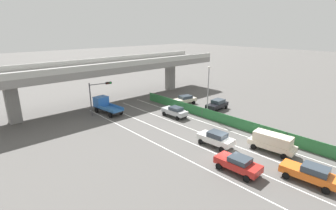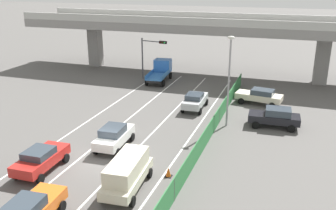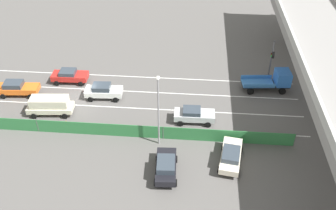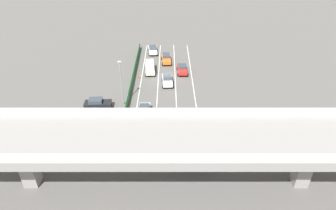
{
  "view_description": "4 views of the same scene",
  "coord_description": "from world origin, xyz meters",
  "px_view_note": "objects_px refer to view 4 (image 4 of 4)",
  "views": [
    {
      "loc": [
        -22.17,
        -13.66,
        13.12
      ],
      "look_at": [
        2.49,
        13.25,
        1.96
      ],
      "focal_mm": 26.88,
      "sensor_mm": 36.0,
      "label": 1
    },
    {
      "loc": [
        12.11,
        -20.7,
        12.23
      ],
      "look_at": [
        1.77,
        9.34,
        1.31
      ],
      "focal_mm": 39.59,
      "sensor_mm": 36.0,
      "label": 2
    },
    {
      "loc": [
        34.82,
        12.66,
        25.35
      ],
      "look_at": [
        1.93,
        9.85,
        0.89
      ],
      "focal_mm": 40.38,
      "sensor_mm": 36.0,
      "label": 3
    },
    {
      "loc": [
        -0.23,
        50.94,
        25.86
      ],
      "look_at": [
        -0.24,
        12.11,
        1.61
      ],
      "focal_mm": 31.65,
      "sensor_mm": 36.0,
      "label": 4
    }
  ],
  "objects_px": {
    "car_sedan_silver": "(144,111)",
    "flatbed_truck_blue": "(194,148)",
    "parked_sedan_cream": "(102,125)",
    "traffic_light": "(204,130)",
    "street_lamp": "(121,79)",
    "parked_sedan_dark": "(97,103)",
    "car_van_cream": "(150,67)",
    "car_sedan_white": "(167,80)",
    "car_taxi_orange": "(166,58)",
    "car_hatchback_white": "(153,49)",
    "car_sedan_red": "(182,69)",
    "traffic_cone": "(140,76)"
  },
  "relations": [
    {
      "from": "parked_sedan_dark",
      "to": "car_taxi_orange",
      "type": "bearing_deg",
      "value": -120.98
    },
    {
      "from": "car_taxi_orange",
      "to": "flatbed_truck_blue",
      "type": "relative_size",
      "value": 0.85
    },
    {
      "from": "car_sedan_white",
      "to": "traffic_light",
      "type": "xyz_separation_m",
      "value": [
        -4.55,
        19.2,
        2.77
      ]
    },
    {
      "from": "traffic_light",
      "to": "car_sedan_white",
      "type": "bearing_deg",
      "value": -76.66
    },
    {
      "from": "flatbed_truck_blue",
      "to": "street_lamp",
      "type": "distance_m",
      "value": 16.8
    },
    {
      "from": "parked_sedan_cream",
      "to": "traffic_light",
      "type": "distance_m",
      "value": 15.1
    },
    {
      "from": "car_taxi_orange",
      "to": "car_sedan_silver",
      "type": "bearing_deg",
      "value": 80.99
    },
    {
      "from": "car_sedan_white",
      "to": "car_van_cream",
      "type": "distance_m",
      "value": 6.11
    },
    {
      "from": "parked_sedan_dark",
      "to": "street_lamp",
      "type": "bearing_deg",
      "value": -165.16
    },
    {
      "from": "car_van_cream",
      "to": "parked_sedan_dark",
      "type": "relative_size",
      "value": 1.14
    },
    {
      "from": "traffic_cone",
      "to": "car_taxi_orange",
      "type": "bearing_deg",
      "value": -124.78
    },
    {
      "from": "car_sedan_red",
      "to": "traffic_cone",
      "type": "distance_m",
      "value": 8.52
    },
    {
      "from": "car_hatchback_white",
      "to": "car_sedan_white",
      "type": "xyz_separation_m",
      "value": [
        -3.37,
        15.29,
        0.09
      ]
    },
    {
      "from": "car_sedan_red",
      "to": "traffic_light",
      "type": "height_order",
      "value": "traffic_light"
    },
    {
      "from": "parked_sedan_dark",
      "to": "traffic_cone",
      "type": "bearing_deg",
      "value": -118.29
    },
    {
      "from": "parked_sedan_dark",
      "to": "car_sedan_silver",
      "type": "bearing_deg",
      "value": 163.74
    },
    {
      "from": "car_van_cream",
      "to": "car_sedan_white",
      "type": "bearing_deg",
      "value": 124.38
    },
    {
      "from": "car_van_cream",
      "to": "parked_sedan_dark",
      "type": "bearing_deg",
      "value": 59.57
    },
    {
      "from": "car_sedan_white",
      "to": "street_lamp",
      "type": "distance_m",
      "value": 10.86
    },
    {
      "from": "parked_sedan_cream",
      "to": "car_sedan_silver",
      "type": "bearing_deg",
      "value": -148.47
    },
    {
      "from": "car_hatchback_white",
      "to": "street_lamp",
      "type": "bearing_deg",
      "value": 80.18
    },
    {
      "from": "car_sedan_red",
      "to": "car_taxi_orange",
      "type": "bearing_deg",
      "value": -58.65
    },
    {
      "from": "car_sedan_silver",
      "to": "flatbed_truck_blue",
      "type": "distance_m",
      "value": 11.53
    },
    {
      "from": "car_van_cream",
      "to": "traffic_cone",
      "type": "height_order",
      "value": "car_van_cream"
    },
    {
      "from": "traffic_light",
      "to": "street_lamp",
      "type": "bearing_deg",
      "value": -45.55
    },
    {
      "from": "street_lamp",
      "to": "parked_sedan_dark",
      "type": "bearing_deg",
      "value": 14.84
    },
    {
      "from": "parked_sedan_dark",
      "to": "street_lamp",
      "type": "distance_m",
      "value": 5.57
    },
    {
      "from": "car_taxi_orange",
      "to": "car_van_cream",
      "type": "height_order",
      "value": "car_van_cream"
    },
    {
      "from": "car_sedan_silver",
      "to": "car_van_cream",
      "type": "distance_m",
      "value": 15.52
    },
    {
      "from": "car_sedan_white",
      "to": "parked_sedan_dark",
      "type": "bearing_deg",
      "value": 36.19
    },
    {
      "from": "car_van_cream",
      "to": "traffic_cone",
      "type": "relative_size",
      "value": 7.48
    },
    {
      "from": "car_taxi_orange",
      "to": "street_lamp",
      "type": "distance_m",
      "value": 18.99
    },
    {
      "from": "car_sedan_white",
      "to": "car_sedan_silver",
      "type": "bearing_deg",
      "value": 71.48
    },
    {
      "from": "car_van_cream",
      "to": "parked_sedan_dark",
      "type": "distance_m",
      "value": 15.38
    },
    {
      "from": "car_hatchback_white",
      "to": "car_sedan_silver",
      "type": "bearing_deg",
      "value": 89.68
    },
    {
      "from": "car_hatchback_white",
      "to": "parked_sedan_dark",
      "type": "bearing_deg",
      "value": 71.49
    },
    {
      "from": "flatbed_truck_blue",
      "to": "parked_sedan_cream",
      "type": "height_order",
      "value": "flatbed_truck_blue"
    },
    {
      "from": "parked_sedan_dark",
      "to": "traffic_light",
      "type": "relative_size",
      "value": 0.84
    },
    {
      "from": "car_hatchback_white",
      "to": "car_sedan_red",
      "type": "bearing_deg",
      "value": 121.15
    },
    {
      "from": "car_sedan_red",
      "to": "car_sedan_silver",
      "type": "xyz_separation_m",
      "value": [
        6.46,
        15.32,
        0.0
      ]
    },
    {
      "from": "car_hatchback_white",
      "to": "car_sedan_red",
      "type": "relative_size",
      "value": 1.11
    },
    {
      "from": "traffic_light",
      "to": "street_lamp",
      "type": "xyz_separation_m",
      "value": [
        11.81,
        -12.04,
        0.96
      ]
    },
    {
      "from": "street_lamp",
      "to": "traffic_cone",
      "type": "height_order",
      "value": "street_lamp"
    },
    {
      "from": "car_hatchback_white",
      "to": "parked_sedan_cream",
      "type": "height_order",
      "value": "parked_sedan_cream"
    },
    {
      "from": "parked_sedan_dark",
      "to": "traffic_light",
      "type": "height_order",
      "value": "traffic_light"
    },
    {
      "from": "parked_sedan_cream",
      "to": "car_sedan_red",
      "type": "bearing_deg",
      "value": -123.06
    },
    {
      "from": "car_sedan_silver",
      "to": "street_lamp",
      "type": "bearing_deg",
      "value": -41.46
    },
    {
      "from": "car_sedan_silver",
      "to": "car_sedan_white",
      "type": "xyz_separation_m",
      "value": [
        -3.51,
        -10.48,
        0.05
      ]
    },
    {
      "from": "car_hatchback_white",
      "to": "car_sedan_silver",
      "type": "relative_size",
      "value": 1.13
    },
    {
      "from": "car_taxi_orange",
      "to": "car_sedan_white",
      "type": "xyz_separation_m",
      "value": [
        -0.25,
        10.09,
        0.02
      ]
    }
  ]
}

